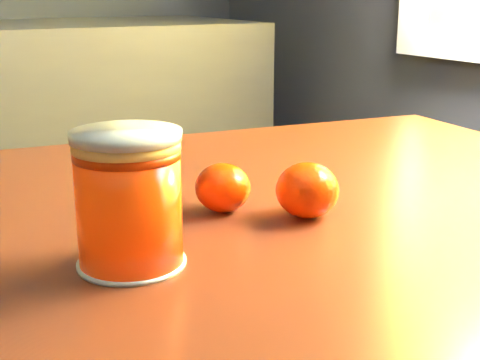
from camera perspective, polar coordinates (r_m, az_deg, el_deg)
table at (r=0.74m, az=-1.16°, el=-9.42°), size 1.09×0.82×0.77m
juice_glass at (r=0.54m, az=-9.45°, el=-1.71°), size 0.09×0.09×0.11m
orange_front at (r=0.66m, az=5.77°, el=-0.87°), size 0.07×0.07×0.06m
orange_back at (r=0.68m, az=-1.47°, el=-0.65°), size 0.06×0.06×0.05m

